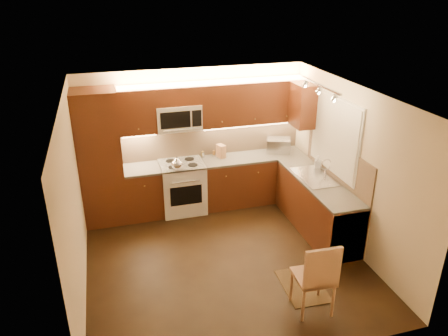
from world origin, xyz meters
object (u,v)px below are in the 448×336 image
object	(u,v)px
stove	(183,187)
soap_bottle	(318,162)
microwave	(178,117)
toaster_oven	(278,145)
dining_chair	(313,275)
kettle	(177,163)
knife_block	(221,151)
sink	(315,173)

from	to	relation	value
stove	soap_bottle	bearing A→B (deg)	-19.91
microwave	toaster_oven	bearing A→B (deg)	-1.41
soap_bottle	dining_chair	world-z (taller)	soap_bottle
stove	kettle	bearing A→B (deg)	-117.55
knife_block	soap_bottle	size ratio (longest dim) A/B	1.08
toaster_oven	dining_chair	xyz separation A→B (m)	(-0.78, -3.07, -0.51)
stove	soap_bottle	distance (m)	2.41
soap_bottle	sink	bearing A→B (deg)	-101.32
microwave	sink	distance (m)	2.48
kettle	knife_block	world-z (taller)	kettle
microwave	dining_chair	xyz separation A→B (m)	(1.07, -3.12, -1.20)
microwave	kettle	bearing A→B (deg)	-108.06
microwave	toaster_oven	size ratio (longest dim) A/B	1.76
sink	knife_block	bearing A→B (deg)	134.86
sink	soap_bottle	world-z (taller)	soap_bottle
microwave	kettle	size ratio (longest dim) A/B	3.32
sink	toaster_oven	world-z (taller)	toaster_oven
stove	soap_bottle	xyz separation A→B (m)	(2.20, -0.80, 0.55)
kettle	stove	bearing A→B (deg)	75.06
microwave	kettle	world-z (taller)	microwave
toaster_oven	soap_bottle	bearing A→B (deg)	-47.60
toaster_oven	soap_bottle	size ratio (longest dim) A/B	1.97
soap_bottle	dining_chair	size ratio (longest dim) A/B	0.21
kettle	soap_bottle	world-z (taller)	kettle
stove	microwave	world-z (taller)	microwave
kettle	dining_chair	bearing A→B (deg)	-54.09
soap_bottle	toaster_oven	bearing A→B (deg)	132.46
stove	knife_block	size ratio (longest dim) A/B	3.89
dining_chair	toaster_oven	bearing A→B (deg)	78.62
toaster_oven	dining_chair	world-z (taller)	toaster_oven
kettle	dining_chair	xyz separation A→B (m)	(1.19, -2.76, -0.52)
kettle	sink	bearing A→B (deg)	-10.42
toaster_oven	knife_block	xyz separation A→B (m)	(-1.10, 0.04, -0.01)
microwave	dining_chair	world-z (taller)	microwave
sink	dining_chair	bearing A→B (deg)	-116.57
stove	microwave	xyz separation A→B (m)	(0.00, 0.14, 1.26)
microwave	knife_block	xyz separation A→B (m)	(0.75, -0.01, -0.70)
kettle	knife_block	xyz separation A→B (m)	(0.87, 0.35, -0.02)
stove	dining_chair	world-z (taller)	dining_chair
knife_block	dining_chair	xyz separation A→B (m)	(0.32, -3.11, -0.50)
microwave	stove	bearing A→B (deg)	-90.00
stove	sink	bearing A→B (deg)	-29.36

